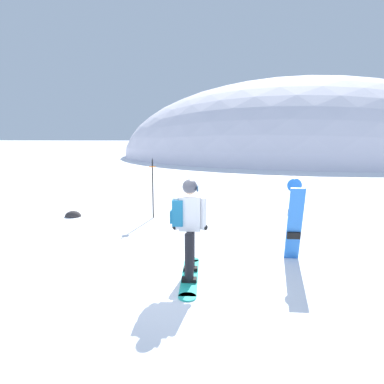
# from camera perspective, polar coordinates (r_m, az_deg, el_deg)

# --- Properties ---
(ground_plane) EXTENTS (300.00, 300.00, 0.00)m
(ground_plane) POSITION_cam_1_polar(r_m,az_deg,el_deg) (6.06, -4.26, -14.32)
(ground_plane) COLOR white
(ridge_peak_main) EXTENTS (40.97, 36.87, 17.54)m
(ridge_peak_main) POSITION_cam_1_polar(r_m,az_deg,el_deg) (43.09, 17.23, 5.75)
(ridge_peak_main) COLOR white
(ridge_peak_main) RESTS_ON ground
(snowboarder_main) EXTENTS (0.64, 1.84, 1.71)m
(snowboarder_main) POSITION_cam_1_polar(r_m,az_deg,el_deg) (5.85, -0.66, -5.61)
(snowboarder_main) COLOR #23B7A3
(snowboarder_main) RESTS_ON ground
(spare_snowboard) EXTENTS (0.28, 0.42, 1.62)m
(spare_snowboard) POSITION_cam_1_polar(r_m,az_deg,el_deg) (6.91, 16.64, -4.50)
(spare_snowboard) COLOR blue
(spare_snowboard) RESTS_ON ground
(piste_marker_near) EXTENTS (0.20, 0.20, 1.79)m
(piste_marker_near) POSITION_cam_1_polar(r_m,az_deg,el_deg) (10.13, -6.54, 1.35)
(piste_marker_near) COLOR black
(piste_marker_near) RESTS_ON ground
(rock_dark) EXTENTS (0.49, 0.42, 0.34)m
(rock_dark) POSITION_cam_1_polar(r_m,az_deg,el_deg) (11.04, -19.14, -3.87)
(rock_dark) COLOR #383333
(rock_dark) RESTS_ON ground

